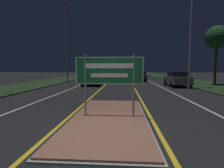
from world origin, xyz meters
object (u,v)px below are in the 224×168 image
Objects in this scene: highway_sign at (109,73)px; car_approaching_1 at (108,74)px; car_receding_0 at (177,79)px; streetlight_left_near at (66,26)px; car_receding_1 at (139,76)px; car_approaching_2 at (98,73)px; streetlight_right_near at (192,0)px; car_approaching_0 at (93,78)px.

car_approaching_1 is (-2.35, 25.00, -0.87)m from highway_sign.
car_receding_0 is at bearing 63.58° from highway_sign.
streetlight_left_near is 12.06m from car_receding_1.
streetlight_right_near is at bearing -65.27° from car_approaching_2.
highway_sign is at bearing -84.64° from car_approaching_1.
streetlight_left_near is 7.67m from car_approaching_0.
highway_sign is 35.94m from car_approaching_2.
car_approaching_1 is at bearing 122.14° from car_receding_0.
streetlight_right_near is (6.26, 9.58, 5.91)m from highway_sign.
car_receding_0 reaches higher than car_approaching_0.
car_receding_0 is 0.92× the size of car_approaching_0.
car_receding_0 is 0.96× the size of car_approaching_2.
car_receding_0 is 0.99× the size of car_receding_1.
car_receding_1 is 0.97× the size of car_approaching_2.
highway_sign is 13.22m from car_approaching_0.
car_approaching_0 is at bearing 160.21° from streetlight_right_near.
car_receding_1 is at bearing 111.78° from car_receding_0.
streetlight_left_near is 2.34× the size of car_approaching_1.
highway_sign is at bearing -116.42° from car_receding_0.
car_receding_0 is 15.50m from car_approaching_1.
car_approaching_0 is (-2.87, 12.87, -0.92)m from highway_sign.
streetlight_left_near reaches higher than car_approaching_0.
car_receding_1 is (-3.12, 7.80, -0.03)m from car_receding_0.
car_approaching_1 is (4.17, 9.74, -6.26)m from streetlight_left_near.
car_approaching_2 is at bearing 107.58° from car_approaching_1.
car_approaching_1 is (-8.25, 13.13, 0.00)m from car_receding_0.
car_approaching_1 reaches higher than car_approaching_0.
streetlight_right_near is 12.66m from car_receding_1.
streetlight_left_near is 2.57× the size of car_receding_1.
streetlight_left_near is at bearing -113.19° from car_approaching_1.
streetlight_right_near is 7.18m from car_receding_0.
highway_sign is at bearing -123.14° from streetlight_right_near.
streetlight_right_near is 2.49× the size of car_approaching_0.
streetlight_left_near is at bearing 156.02° from streetlight_right_near.
car_approaching_1 is at bearing 95.36° from highway_sign.
streetlight_right_near reaches higher than streetlight_left_near.
car_approaching_1 is (-8.60, 15.42, -6.79)m from streetlight_right_near.
car_approaching_1 is 1.06× the size of car_approaching_2.
streetlight_left_near reaches higher than highway_sign.
streetlight_left_near is 2.60× the size of car_receding_0.
car_approaching_0 is 12.15m from car_approaching_1.
car_approaching_0 is at bearing -92.46° from car_approaching_1.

